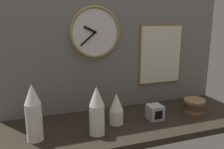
# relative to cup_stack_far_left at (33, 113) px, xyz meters

# --- Properties ---
(ground_plane) EXTENTS (1.60, 0.56, 0.04)m
(ground_plane) POSITION_rel_cup_stack_far_left_xyz_m (0.59, 0.06, -0.18)
(ground_plane) COLOR black
(wall_tiled_back) EXTENTS (1.60, 0.03, 1.05)m
(wall_tiled_back) POSITION_rel_cup_stack_far_left_xyz_m (0.59, 0.32, 0.37)
(wall_tiled_back) COLOR slate
(wall_tiled_back) RESTS_ON ground_plane
(cup_stack_far_left) EXTENTS (0.09, 0.09, 0.31)m
(cup_stack_far_left) POSITION_rel_cup_stack_far_left_xyz_m (0.00, 0.00, 0.00)
(cup_stack_far_left) COLOR white
(cup_stack_far_left) RESTS_ON ground_plane
(cup_stack_center) EXTENTS (0.09, 0.09, 0.19)m
(cup_stack_center) POSITION_rel_cup_stack_far_left_xyz_m (0.48, 0.05, -0.06)
(cup_stack_center) COLOR white
(cup_stack_center) RESTS_ON ground_plane
(cup_stack_center_left) EXTENTS (0.09, 0.09, 0.28)m
(cup_stack_center_left) POSITION_rel_cup_stack_far_left_xyz_m (0.33, -0.05, -0.02)
(cup_stack_center_left) COLOR white
(cup_stack_center_left) RESTS_ON ground_plane
(bowl_stack_far_right) EXTENTS (0.14, 0.14, 0.09)m
(bowl_stack_far_right) POSITION_rel_cup_stack_far_left_xyz_m (1.06, 0.04, -0.11)
(bowl_stack_far_right) COLOR #996B47
(bowl_stack_far_right) RESTS_ON ground_plane
(wall_clock) EXTENTS (0.34, 0.03, 0.34)m
(wall_clock) POSITION_rel_cup_stack_far_left_xyz_m (0.42, 0.29, 0.39)
(wall_clock) COLOR white
(menu_board) EXTENTS (0.35, 0.01, 0.44)m
(menu_board) POSITION_rel_cup_stack_far_left_xyz_m (0.93, 0.30, 0.21)
(menu_board) COLOR olive
(napkin_dispenser) EXTENTS (0.09, 0.10, 0.10)m
(napkin_dispenser) POSITION_rel_cup_stack_far_left_xyz_m (0.74, 0.02, -0.11)
(napkin_dispenser) COLOR #B7B7BC
(napkin_dispenser) RESTS_ON ground_plane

